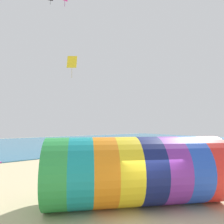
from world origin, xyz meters
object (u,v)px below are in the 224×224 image
object	(u,v)px
bystander_mid_beach	(131,152)
kite_yellow_diamond	(72,62)
bystander_near_water	(119,152)
giant_inflatable_tube	(136,170)

from	to	relation	value
bystander_mid_beach	kite_yellow_diamond	bearing A→B (deg)	137.11
bystander_near_water	giant_inflatable_tube	bearing A→B (deg)	-126.38
giant_inflatable_tube	bystander_mid_beach	size ratio (longest dim) A/B	5.56
bystander_near_water	kite_yellow_diamond	bearing A→B (deg)	147.22
bystander_near_water	bystander_mid_beach	distance (m)	1.73
kite_yellow_diamond	bystander_mid_beach	size ratio (longest dim) A/B	1.65
kite_yellow_diamond	bystander_near_water	xyz separation A→B (m)	(4.84, -3.11, -10.88)
kite_yellow_diamond	bystander_near_water	bearing A→B (deg)	-32.78
kite_yellow_diamond	giant_inflatable_tube	bearing A→B (deg)	-103.35
giant_inflatable_tube	bystander_near_water	distance (m)	13.89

